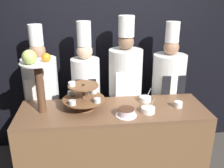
{
  "coord_description": "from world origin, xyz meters",
  "views": [
    {
      "loc": [
        -0.27,
        -2.06,
        2.14
      ],
      "look_at": [
        0.0,
        0.43,
        1.21
      ],
      "focal_mm": 40.0,
      "sensor_mm": 36.0,
      "label": 1
    }
  ],
  "objects_px": {
    "fruit_pedestal": "(37,71)",
    "chef_center_left": "(86,90)",
    "chef_left": "(42,93)",
    "cake_round": "(126,112)",
    "serving_bowl_far": "(145,99)",
    "cup_white": "(178,104)",
    "tiered_stand": "(83,96)",
    "chef_center_right": "(125,85)",
    "serving_bowl_near": "(148,110)",
    "chef_right": "(168,88)"
  },
  "relations": [
    {
      "from": "cup_white",
      "to": "chef_center_right",
      "type": "xyz_separation_m",
      "value": [
        -0.49,
        0.56,
        0.03
      ]
    },
    {
      "from": "chef_left",
      "to": "chef_center_left",
      "type": "xyz_separation_m",
      "value": [
        0.55,
        0.0,
        0.02
      ]
    },
    {
      "from": "fruit_pedestal",
      "to": "cup_white",
      "type": "xyz_separation_m",
      "value": [
        1.46,
        -0.04,
        -0.42
      ]
    },
    {
      "from": "chef_left",
      "to": "chef_center_left",
      "type": "relative_size",
      "value": 0.98
    },
    {
      "from": "chef_center_right",
      "to": "serving_bowl_far",
      "type": "bearing_deg",
      "value": -65.07
    },
    {
      "from": "fruit_pedestal",
      "to": "chef_center_right",
      "type": "xyz_separation_m",
      "value": [
        0.97,
        0.52,
        -0.39
      ]
    },
    {
      "from": "serving_bowl_far",
      "to": "chef_center_right",
      "type": "height_order",
      "value": "chef_center_right"
    },
    {
      "from": "serving_bowl_near",
      "to": "chef_center_left",
      "type": "bearing_deg",
      "value": 134.16
    },
    {
      "from": "chef_left",
      "to": "fruit_pedestal",
      "type": "bearing_deg",
      "value": -82.16
    },
    {
      "from": "cup_white",
      "to": "chef_left",
      "type": "height_order",
      "value": "chef_left"
    },
    {
      "from": "fruit_pedestal",
      "to": "cake_round",
      "type": "height_order",
      "value": "fruit_pedestal"
    },
    {
      "from": "fruit_pedestal",
      "to": "serving_bowl_near",
      "type": "bearing_deg",
      "value": -6.59
    },
    {
      "from": "chef_left",
      "to": "serving_bowl_far",
      "type": "bearing_deg",
      "value": -17.01
    },
    {
      "from": "tiered_stand",
      "to": "serving_bowl_far",
      "type": "height_order",
      "value": "tiered_stand"
    },
    {
      "from": "chef_left",
      "to": "chef_center_left",
      "type": "distance_m",
      "value": 0.55
    },
    {
      "from": "chef_right",
      "to": "serving_bowl_far",
      "type": "bearing_deg",
      "value": -136.4
    },
    {
      "from": "tiered_stand",
      "to": "chef_center_right",
      "type": "distance_m",
      "value": 0.73
    },
    {
      "from": "cake_round",
      "to": "serving_bowl_near",
      "type": "xyz_separation_m",
      "value": [
        0.24,
        0.04,
        -0.01
      ]
    },
    {
      "from": "tiered_stand",
      "to": "serving_bowl_far",
      "type": "relative_size",
      "value": 2.84
    },
    {
      "from": "fruit_pedestal",
      "to": "serving_bowl_near",
      "type": "height_order",
      "value": "fruit_pedestal"
    },
    {
      "from": "cup_white",
      "to": "serving_bowl_near",
      "type": "relative_size",
      "value": 0.56
    },
    {
      "from": "chef_center_left",
      "to": "chef_right",
      "type": "height_order",
      "value": "chef_center_left"
    },
    {
      "from": "chef_center_right",
      "to": "cup_white",
      "type": "bearing_deg",
      "value": -48.74
    },
    {
      "from": "fruit_pedestal",
      "to": "chef_left",
      "type": "height_order",
      "value": "chef_left"
    },
    {
      "from": "fruit_pedestal",
      "to": "chef_center_left",
      "type": "bearing_deg",
      "value": 47.86
    },
    {
      "from": "tiered_stand",
      "to": "fruit_pedestal",
      "type": "height_order",
      "value": "fruit_pedestal"
    },
    {
      "from": "fruit_pedestal",
      "to": "chef_left",
      "type": "relative_size",
      "value": 0.38
    },
    {
      "from": "cake_round",
      "to": "serving_bowl_far",
      "type": "xyz_separation_m",
      "value": [
        0.27,
        0.32,
        -0.01
      ]
    },
    {
      "from": "cup_white",
      "to": "chef_center_left",
      "type": "height_order",
      "value": "chef_center_left"
    },
    {
      "from": "cake_round",
      "to": "serving_bowl_far",
      "type": "distance_m",
      "value": 0.43
    },
    {
      "from": "cake_round",
      "to": "serving_bowl_far",
      "type": "relative_size",
      "value": 1.38
    },
    {
      "from": "fruit_pedestal",
      "to": "serving_bowl_near",
      "type": "distance_m",
      "value": 1.19
    },
    {
      "from": "chef_center_left",
      "to": "chef_center_right",
      "type": "height_order",
      "value": "chef_center_right"
    },
    {
      "from": "serving_bowl_far",
      "to": "chef_center_left",
      "type": "height_order",
      "value": "chef_center_left"
    },
    {
      "from": "cup_white",
      "to": "chef_left",
      "type": "bearing_deg",
      "value": 159.9
    },
    {
      "from": "cup_white",
      "to": "serving_bowl_far",
      "type": "xyz_separation_m",
      "value": [
        -0.32,
        0.19,
        -0.0
      ]
    },
    {
      "from": "fruit_pedestal",
      "to": "serving_bowl_near",
      "type": "relative_size",
      "value": 4.2
    },
    {
      "from": "fruit_pedestal",
      "to": "chef_center_right",
      "type": "bearing_deg",
      "value": 28.35
    },
    {
      "from": "fruit_pedestal",
      "to": "cup_white",
      "type": "relative_size",
      "value": 7.55
    },
    {
      "from": "tiered_stand",
      "to": "cup_white",
      "type": "relative_size",
      "value": 5.02
    },
    {
      "from": "chef_left",
      "to": "chef_center_right",
      "type": "relative_size",
      "value": 0.95
    },
    {
      "from": "serving_bowl_far",
      "to": "cake_round",
      "type": "bearing_deg",
      "value": -130.24
    },
    {
      "from": "fruit_pedestal",
      "to": "chef_center_left",
      "type": "height_order",
      "value": "chef_center_left"
    },
    {
      "from": "chef_center_right",
      "to": "cake_round",
      "type": "bearing_deg",
      "value": -98.33
    },
    {
      "from": "fruit_pedestal",
      "to": "chef_right",
      "type": "height_order",
      "value": "chef_right"
    },
    {
      "from": "chef_left",
      "to": "chef_center_left",
      "type": "height_order",
      "value": "chef_center_left"
    },
    {
      "from": "cake_round",
      "to": "serving_bowl_far",
      "type": "bearing_deg",
      "value": 49.76
    },
    {
      "from": "cup_white",
      "to": "chef_center_right",
      "type": "distance_m",
      "value": 0.75
    },
    {
      "from": "tiered_stand",
      "to": "chef_center_right",
      "type": "bearing_deg",
      "value": 43.15
    },
    {
      "from": "cup_white",
      "to": "cake_round",
      "type": "bearing_deg",
      "value": -167.26
    }
  ]
}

